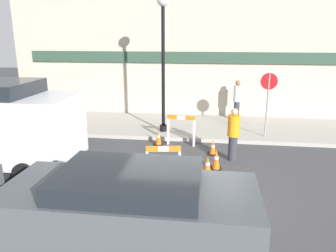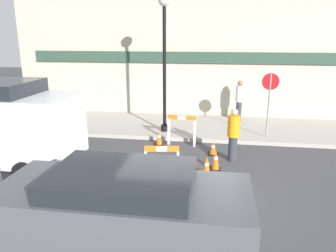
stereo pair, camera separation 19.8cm
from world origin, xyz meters
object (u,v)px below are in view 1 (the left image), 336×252
at_px(person_worker, 233,133).
at_px(person_pedestrian, 237,99).
at_px(parked_car_1, 130,217).
at_px(stop_sign, 268,95).
at_px(streetlamp_post, 163,46).

distance_m(person_worker, person_pedestrian, 4.59).
xyz_separation_m(person_worker, parked_car_1, (-1.90, -5.33, 0.13)).
bearing_deg(stop_sign, person_pedestrian, -66.70).
bearing_deg(parked_car_1, streetlamp_post, 94.66).
distance_m(person_pedestrian, parked_car_1, 10.16).
xyz_separation_m(stop_sign, parked_car_1, (-3.21, -7.56, -0.70)).
bearing_deg(person_worker, streetlamp_post, -54.78).
bearing_deg(person_worker, person_pedestrian, -106.14).
xyz_separation_m(person_worker, person_pedestrian, (0.41, 4.56, 0.22)).
bearing_deg(person_pedestrian, parked_car_1, 58.26).
height_order(streetlamp_post, stop_sign, streetlamp_post).
distance_m(streetlamp_post, stop_sign, 4.20).
distance_m(stop_sign, person_worker, 2.72).
bearing_deg(person_pedestrian, person_worker, 66.32).
relative_size(person_worker, person_pedestrian, 0.93).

